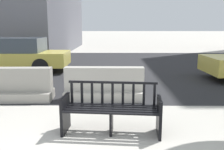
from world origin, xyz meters
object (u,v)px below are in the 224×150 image
object	(u,v)px
street_bench	(112,111)
car_sedan_mid	(11,55)
jersey_barrier_centre	(104,86)
jersey_barrier_left	(12,87)

from	to	relation	value
street_bench	car_sedan_mid	xyz separation A→B (m)	(-4.21, 6.11, 0.30)
jersey_barrier_centre	car_sedan_mid	xyz separation A→B (m)	(-4.01, 4.06, 0.35)
street_bench	car_sedan_mid	size ratio (longest dim) A/B	0.36
street_bench	jersey_barrier_centre	distance (m)	2.06
car_sedan_mid	street_bench	bearing A→B (deg)	-55.41
street_bench	car_sedan_mid	world-z (taller)	car_sedan_mid
street_bench	jersey_barrier_left	size ratio (longest dim) A/B	0.86
street_bench	jersey_barrier_left	xyz separation A→B (m)	(-2.53, 1.95, -0.06)
jersey_barrier_left	car_sedan_mid	world-z (taller)	car_sedan_mid
car_sedan_mid	jersey_barrier_left	bearing A→B (deg)	-67.94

